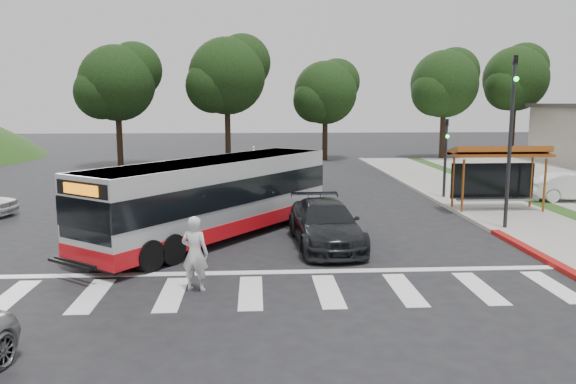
{
  "coord_description": "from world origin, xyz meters",
  "views": [
    {
      "loc": [
        0.15,
        -18.8,
        4.83
      ],
      "look_at": [
        1.32,
        1.23,
        1.6
      ],
      "focal_mm": 35.0,
      "sensor_mm": 36.0,
      "label": 1
    }
  ],
  "objects": [
    {
      "name": "traffic_signal_ne_short",
      "position": [
        9.6,
        8.49,
        2.48
      ],
      "size": [
        0.18,
        0.37,
        4.0
      ],
      "color": "black",
      "rests_on": "ground"
    },
    {
      "name": "curb_east_red",
      "position": [
        9.0,
        -2.0,
        0.08
      ],
      "size": [
        0.32,
        6.0,
        0.15
      ],
      "primitive_type": "cube",
      "color": "maroon",
      "rests_on": "ground"
    },
    {
      "name": "tree_ne_b",
      "position": [
        23.08,
        30.06,
        6.92
      ],
      "size": [
        6.16,
        5.74,
        10.02
      ],
      "color": "black",
      "rests_on": "ground"
    },
    {
      "name": "dark_sedan",
      "position": [
        2.5,
        -0.36,
        0.75
      ],
      "size": [
        2.38,
        5.28,
        1.5
      ],
      "primitive_type": "imported",
      "rotation": [
        0.0,
        0.0,
        0.05
      ],
      "color": "black",
      "rests_on": "ground"
    },
    {
      "name": "tree_ne_a",
      "position": [
        16.08,
        28.06,
        6.39
      ],
      "size": [
        6.16,
        5.74,
        9.3
      ],
      "color": "black",
      "rests_on": "parking_lot"
    },
    {
      "name": "sidewalk_east",
      "position": [
        11.0,
        8.0,
        0.06
      ],
      "size": [
        4.0,
        40.0,
        0.12
      ],
      "primitive_type": "cube",
      "color": "gray",
      "rests_on": "ground"
    },
    {
      "name": "tree_north_c",
      "position": [
        -9.92,
        24.06,
        6.29
      ],
      "size": [
        6.16,
        5.74,
        9.3
      ],
      "color": "black",
      "rests_on": "ground"
    },
    {
      "name": "tree_north_a",
      "position": [
        -1.92,
        26.07,
        6.92
      ],
      "size": [
        6.6,
        6.15,
        10.17
      ],
      "color": "black",
      "rests_on": "ground"
    },
    {
      "name": "crosswalk_ladder",
      "position": [
        0.0,
        -5.0,
        0.01
      ],
      "size": [
        18.0,
        2.6,
        0.01
      ],
      "primitive_type": "cube",
      "color": "silver",
      "rests_on": "ground"
    },
    {
      "name": "curb_east",
      "position": [
        9.0,
        8.0,
        0.07
      ],
      "size": [
        0.3,
        40.0,
        0.15
      ],
      "primitive_type": "cube",
      "color": "#9E9991",
      "rests_on": "ground"
    },
    {
      "name": "bus_shelter",
      "position": [
        10.8,
        5.1,
        2.35
      ],
      "size": [
        4.2,
        1.6,
        2.86
      ],
      "color": "brown",
      "rests_on": "sidewalk_east"
    },
    {
      "name": "ground",
      "position": [
        0.0,
        0.0,
        0.0
      ],
      "size": [
        140.0,
        140.0,
        0.0
      ],
      "primitive_type": "plane",
      "color": "black",
      "rests_on": "ground"
    },
    {
      "name": "transit_bus",
      "position": [
        -1.28,
        0.93,
        1.41
      ],
      "size": [
        8.5,
        10.15,
        2.83
      ],
      "primitive_type": null,
      "rotation": [
        0.0,
        0.0,
        -0.65
      ],
      "color": "#B6B8BB",
      "rests_on": "ground"
    },
    {
      "name": "tree_north_b",
      "position": [
        6.07,
        28.06,
        5.66
      ],
      "size": [
        5.72,
        5.33,
        8.43
      ],
      "color": "black",
      "rests_on": "ground"
    },
    {
      "name": "pedestrian",
      "position": [
        -1.42,
        -4.73,
        0.98
      ],
      "size": [
        0.82,
        0.66,
        1.97
      ],
      "primitive_type": "imported",
      "rotation": [
        0.0,
        0.0,
        2.85
      ],
      "color": "silver",
      "rests_on": "ground"
    },
    {
      "name": "traffic_signal_ne_tall",
      "position": [
        9.6,
        1.49,
        3.88
      ],
      "size": [
        0.18,
        0.37,
        6.5
      ],
      "color": "black",
      "rests_on": "ground"
    },
    {
      "name": "parked_car_1",
      "position": [
        15.5,
        7.04,
        0.78
      ],
      "size": [
        4.26,
        1.93,
        1.36
      ],
      "primitive_type": "imported",
      "rotation": [
        0.0,
        0.0,
        1.45
      ],
      "color": "silver",
      "rests_on": "parking_lot"
    }
  ]
}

